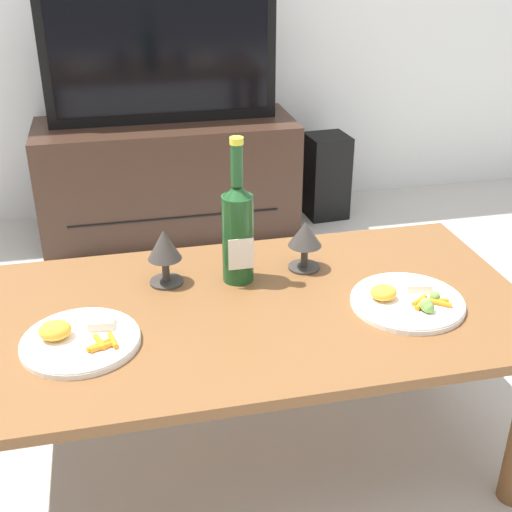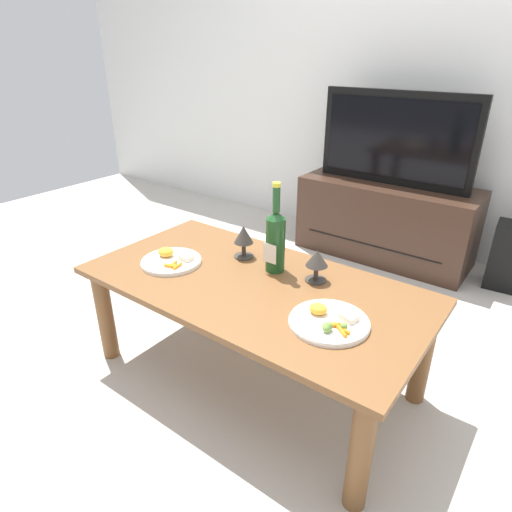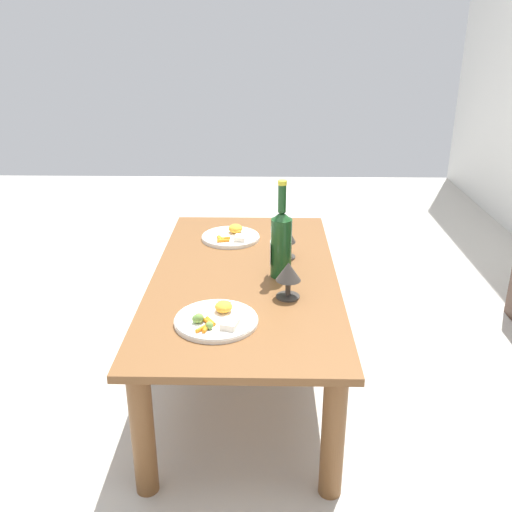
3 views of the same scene
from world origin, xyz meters
The scene contains 11 objects.
ground_plane centered at (0.00, 0.00, 0.00)m, with size 6.40×6.40×0.00m, color #B7B2A8.
back_wall centered at (0.00, 1.80, 1.30)m, with size 6.40×0.10×2.60m, color silver.
dining_table centered at (0.00, 0.00, 0.38)m, with size 1.33×0.69×0.46m.
tv_stand centered at (-0.03, 1.48, 0.25)m, with size 1.10×0.44×0.50m.
tv_screen centered at (-0.03, 1.48, 0.77)m, with size 0.95×0.05×0.55m.
floor_speaker centered at (0.70, 1.49, 0.19)m, with size 0.18×0.18×0.39m, color black.
wine_bottle centered at (0.01, 0.13, 0.59)m, with size 0.08×0.08×0.36m.
goblet_left centered at (-0.17, 0.16, 0.55)m, with size 0.08×0.08×0.14m.
goblet_right centered at (0.19, 0.16, 0.54)m, with size 0.09×0.09×0.13m.
dinner_plate_left centered at (-0.37, -0.07, 0.47)m, with size 0.25×0.25×0.05m.
dinner_plate_right centered at (0.37, -0.07, 0.47)m, with size 0.26×0.26×0.05m.
Camera 2 is at (0.89, -1.17, 1.27)m, focal length 30.56 mm.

